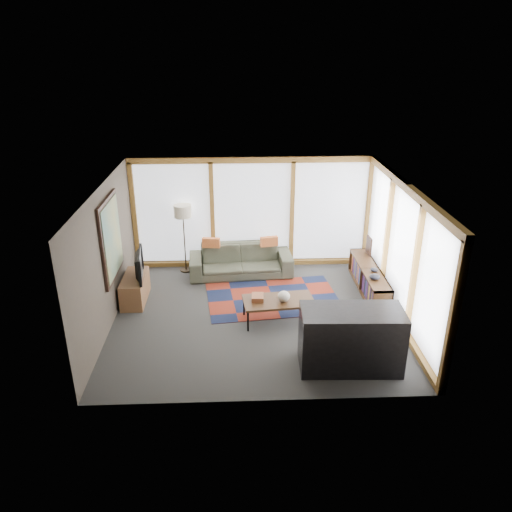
{
  "coord_description": "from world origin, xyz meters",
  "views": [
    {
      "loc": [
        -0.37,
        -8.46,
        4.93
      ],
      "look_at": [
        0.0,
        0.4,
        1.1
      ],
      "focal_mm": 35.0,
      "sensor_mm": 36.0,
      "label": 1
    }
  ],
  "objects_px": {
    "floor_lamp": "(184,238)",
    "coffee_table": "(278,310)",
    "television": "(136,265)",
    "bar_counter": "(351,339)",
    "sofa": "(241,261)",
    "bookshelf": "(369,279)",
    "tv_console": "(135,289)"
  },
  "relations": [
    {
      "from": "floor_lamp",
      "to": "bookshelf",
      "type": "bearing_deg",
      "value": -16.9
    },
    {
      "from": "television",
      "to": "tv_console",
      "type": "bearing_deg",
      "value": 67.99
    },
    {
      "from": "sofa",
      "to": "television",
      "type": "xyz_separation_m",
      "value": [
        -2.11,
        -1.19,
        0.47
      ]
    },
    {
      "from": "floor_lamp",
      "to": "coffee_table",
      "type": "relative_size",
      "value": 1.2
    },
    {
      "from": "television",
      "to": "bar_counter",
      "type": "distance_m",
      "value": 4.55
    },
    {
      "from": "coffee_table",
      "to": "television",
      "type": "xyz_separation_m",
      "value": [
        -2.8,
        0.92,
        0.59
      ]
    },
    {
      "from": "floor_lamp",
      "to": "tv_console",
      "type": "height_order",
      "value": "floor_lamp"
    },
    {
      "from": "coffee_table",
      "to": "bar_counter",
      "type": "height_order",
      "value": "bar_counter"
    },
    {
      "from": "television",
      "to": "bar_counter",
      "type": "height_order",
      "value": "television"
    },
    {
      "from": "sofa",
      "to": "bar_counter",
      "type": "bearing_deg",
      "value": -68.45
    },
    {
      "from": "floor_lamp",
      "to": "bar_counter",
      "type": "distance_m",
      "value": 4.9
    },
    {
      "from": "bookshelf",
      "to": "tv_console",
      "type": "xyz_separation_m",
      "value": [
        -4.9,
        -0.21,
        -0.0
      ]
    },
    {
      "from": "bar_counter",
      "to": "sofa",
      "type": "bearing_deg",
      "value": 117.66
    },
    {
      "from": "sofa",
      "to": "bar_counter",
      "type": "relative_size",
      "value": 1.42
    },
    {
      "from": "bookshelf",
      "to": "television",
      "type": "distance_m",
      "value": 4.86
    },
    {
      "from": "coffee_table",
      "to": "bar_counter",
      "type": "relative_size",
      "value": 0.82
    },
    {
      "from": "sofa",
      "to": "floor_lamp",
      "type": "distance_m",
      "value": 1.38
    },
    {
      "from": "bookshelf",
      "to": "television",
      "type": "height_order",
      "value": "television"
    },
    {
      "from": "coffee_table",
      "to": "television",
      "type": "distance_m",
      "value": 3.01
    },
    {
      "from": "floor_lamp",
      "to": "coffee_table",
      "type": "xyz_separation_m",
      "value": [
        1.96,
        -2.36,
        -0.58
      ]
    },
    {
      "from": "bookshelf",
      "to": "television",
      "type": "xyz_separation_m",
      "value": [
        -4.83,
        -0.23,
        0.54
      ]
    },
    {
      "from": "floor_lamp",
      "to": "television",
      "type": "relative_size",
      "value": 1.67
    },
    {
      "from": "sofa",
      "to": "floor_lamp",
      "type": "height_order",
      "value": "floor_lamp"
    },
    {
      "from": "bookshelf",
      "to": "tv_console",
      "type": "bearing_deg",
      "value": -177.52
    },
    {
      "from": "television",
      "to": "bar_counter",
      "type": "relative_size",
      "value": 0.59
    },
    {
      "from": "bookshelf",
      "to": "tv_console",
      "type": "distance_m",
      "value": 4.9
    },
    {
      "from": "tv_console",
      "to": "floor_lamp",
      "type": "bearing_deg",
      "value": 57.47
    },
    {
      "from": "floor_lamp",
      "to": "bar_counter",
      "type": "relative_size",
      "value": 0.98
    },
    {
      "from": "tv_console",
      "to": "bar_counter",
      "type": "xyz_separation_m",
      "value": [
        3.91,
        -2.44,
        0.25
      ]
    },
    {
      "from": "floor_lamp",
      "to": "coffee_table",
      "type": "height_order",
      "value": "floor_lamp"
    },
    {
      "from": "sofa",
      "to": "bookshelf",
      "type": "xyz_separation_m",
      "value": [
        2.72,
        -0.96,
        -0.07
      ]
    },
    {
      "from": "sofa",
      "to": "coffee_table",
      "type": "relative_size",
      "value": 1.74
    }
  ]
}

